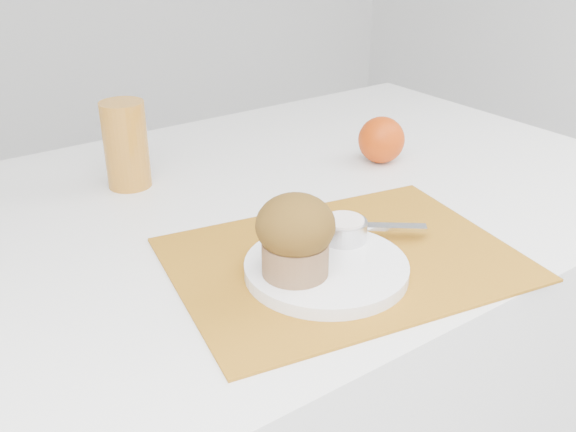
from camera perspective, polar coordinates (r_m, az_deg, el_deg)
table at (r=1.21m, az=-0.27°, el=-14.23°), size 1.20×0.80×0.75m
placemat at (r=0.82m, az=4.97°, el=-3.83°), size 0.48×0.39×0.00m
plate at (r=0.78m, az=3.42°, el=-4.64°), size 0.24×0.24×0.02m
ramekin at (r=0.82m, az=4.99°, el=-1.25°), size 0.07×0.07×0.03m
cream at (r=0.82m, az=5.02°, el=-0.45°), size 0.06×0.06×0.01m
raspberry_near at (r=0.82m, az=3.31°, el=-1.49°), size 0.02×0.02×0.02m
raspberry_far at (r=0.83m, az=4.38°, el=-1.41°), size 0.02×0.02×0.02m
butter_knife at (r=0.86m, az=5.58°, el=-0.90°), size 0.17×0.14×0.01m
orange at (r=1.13m, az=8.30°, el=6.71°), size 0.08×0.08×0.08m
juice_glass at (r=1.04m, az=-14.21°, el=6.15°), size 0.07×0.07×0.14m
muffin at (r=0.73m, az=0.66°, el=-1.69°), size 0.10×0.10×0.10m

